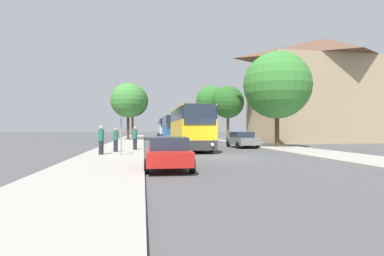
% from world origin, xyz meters
% --- Properties ---
extents(ground_plane, '(300.00, 300.00, 0.00)m').
position_xyz_m(ground_plane, '(0.00, 0.00, 0.00)').
color(ground_plane, '#4C4C4F').
rests_on(ground_plane, ground).
extents(sidewalk_left, '(4.00, 120.00, 0.15)m').
position_xyz_m(sidewalk_left, '(-7.00, 0.00, 0.07)').
color(sidewalk_left, '#A39E93').
rests_on(sidewalk_left, ground_plane).
extents(sidewalk_right, '(4.00, 120.00, 0.15)m').
position_xyz_m(sidewalk_right, '(7.00, 0.00, 0.07)').
color(sidewalk_right, '#A39E93').
rests_on(sidewalk_right, ground_plane).
extents(building_right_background, '(18.39, 10.49, 14.01)m').
position_xyz_m(building_right_background, '(19.21, 18.69, 7.01)').
color(building_right_background, tan).
rests_on(building_right_background, ground_plane).
extents(bus_front, '(2.89, 10.75, 3.53)m').
position_xyz_m(bus_front, '(-1.11, 7.00, 1.88)').
color(bus_front, '#2D2D2D').
rests_on(bus_front, ground_plane).
extents(bus_middle, '(3.02, 11.12, 3.36)m').
position_xyz_m(bus_middle, '(-1.11, 20.72, 1.79)').
color(bus_middle, silver).
rests_on(bus_middle, ground_plane).
extents(bus_rear, '(2.99, 11.80, 3.52)m').
position_xyz_m(bus_rear, '(-1.09, 34.36, 1.87)').
color(bus_rear, '#2D519E').
rests_on(bus_rear, ground_plane).
extents(parked_car_left_curb, '(2.15, 4.54, 1.43)m').
position_xyz_m(parked_car_left_curb, '(-3.95, -5.24, 0.75)').
color(parked_car_left_curb, red).
rests_on(parked_car_left_curb, ground_plane).
extents(parked_car_right_near, '(2.24, 4.25, 1.48)m').
position_xyz_m(parked_car_right_near, '(4.13, 8.51, 0.77)').
color(parked_car_right_near, slate).
rests_on(parked_car_right_near, ground_plane).
extents(bus_stop_sign, '(0.08, 0.45, 2.37)m').
position_xyz_m(bus_stop_sign, '(-6.43, 0.83, 1.63)').
color(bus_stop_sign, gray).
rests_on(bus_stop_sign, sidewalk_left).
extents(pedestrian_waiting_near, '(0.36, 0.36, 1.70)m').
position_xyz_m(pedestrian_waiting_near, '(-6.99, 3.30, 1.01)').
color(pedestrian_waiting_near, '#23232D').
rests_on(pedestrian_waiting_near, sidewalk_left).
extents(pedestrian_waiting_far, '(0.36, 0.36, 1.83)m').
position_xyz_m(pedestrian_waiting_far, '(-7.69, 1.19, 1.08)').
color(pedestrian_waiting_far, '#23232D').
rests_on(pedestrian_waiting_far, sidewalk_left).
extents(pedestrian_walking_back, '(0.36, 0.36, 1.79)m').
position_xyz_m(pedestrian_walking_back, '(-5.69, 5.19, 1.05)').
color(pedestrian_walking_back, '#23232D').
rests_on(pedestrian_walking_back, sidewalk_left).
extents(tree_left_near, '(5.61, 5.61, 9.36)m').
position_xyz_m(tree_left_near, '(-6.95, 35.87, 6.69)').
color(tree_left_near, brown).
rests_on(tree_left_near, sidewalk_left).
extents(tree_left_far, '(5.20, 5.20, 8.50)m').
position_xyz_m(tree_left_far, '(-7.31, 27.41, 6.03)').
color(tree_left_far, '#47331E').
rests_on(tree_left_far, sidewalk_left).
extents(tree_right_near, '(6.13, 6.13, 8.68)m').
position_xyz_m(tree_right_near, '(7.01, 7.21, 5.75)').
color(tree_right_near, '#47331E').
rests_on(tree_right_near, sidewalk_right).
extents(tree_right_mid, '(5.00, 5.00, 8.86)m').
position_xyz_m(tree_right_mid, '(6.23, 30.99, 6.49)').
color(tree_right_mid, brown).
rests_on(tree_right_mid, sidewalk_right).
extents(tree_right_far, '(4.68, 4.68, 7.81)m').
position_xyz_m(tree_right_far, '(7.07, 23.49, 5.60)').
color(tree_right_far, brown).
rests_on(tree_right_far, sidewalk_right).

